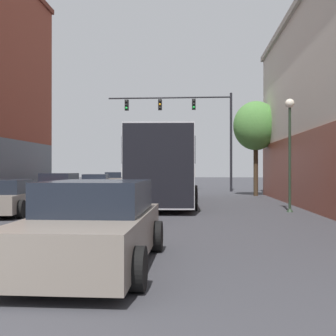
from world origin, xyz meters
TOP-DOWN VIEW (x-y plane):
  - lane_center_line at (0.00, 15.40)m, footprint 0.14×42.79m
  - bus at (1.51, 16.23)m, footprint 3.22×10.57m
  - hatchback_foreground at (1.34, 4.06)m, footprint 2.05×4.12m
  - parked_car_left_near at (-4.20, 18.12)m, footprint 2.07×4.00m
  - parked_car_left_mid at (-3.70, 23.82)m, footprint 2.36×4.57m
  - parked_car_left_far at (-3.85, 11.20)m, footprint 2.49×4.08m
  - parked_car_left_distant at (-3.85, 31.38)m, footprint 2.38×4.47m
  - traffic_signal_gantry at (2.69, 26.78)m, footprint 9.26×0.36m
  - street_lamp at (6.63, 12.81)m, footprint 0.35×0.35m
  - street_tree_near at (6.74, 21.98)m, footprint 2.74×2.47m

SIDE VIEW (x-z plane):
  - lane_center_line at x=0.00m, z-range 0.00..0.01m
  - parked_car_left_far at x=-3.85m, z-range -0.02..1.23m
  - parked_car_left_mid at x=-3.70m, z-range -0.02..1.29m
  - parked_car_left_distant at x=-3.85m, z-range -0.03..1.36m
  - hatchback_foreground at x=1.34m, z-range -0.04..1.39m
  - parked_car_left_near at x=-4.20m, z-range -0.03..1.39m
  - bus at x=1.51m, z-range 0.20..3.50m
  - street_lamp at x=6.63m, z-range 0.55..4.87m
  - street_tree_near at x=6.74m, z-range 1.37..7.20m
  - traffic_signal_gantry at x=2.69m, z-range 1.80..9.09m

